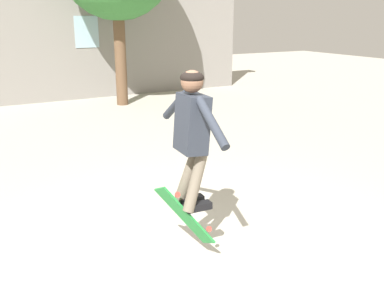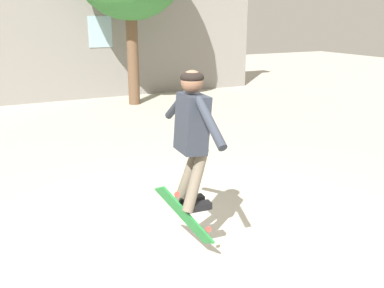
{
  "view_description": "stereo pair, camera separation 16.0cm",
  "coord_description": "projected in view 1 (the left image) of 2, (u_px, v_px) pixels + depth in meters",
  "views": [
    {
      "loc": [
        -2.0,
        -3.47,
        2.42
      ],
      "look_at": [
        -0.13,
        -0.05,
        1.25
      ],
      "focal_mm": 40.0,
      "sensor_mm": 36.0,
      "label": 1
    },
    {
      "loc": [
        -1.86,
        -3.54,
        2.42
      ],
      "look_at": [
        -0.13,
        -0.05,
        1.25
      ],
      "focal_mm": 40.0,
      "sensor_mm": 36.0,
      "label": 2
    }
  ],
  "objects": [
    {
      "name": "ground_plane",
      "position": [
        200.0,
        254.0,
        4.53
      ],
      "size": [
        40.0,
        40.0,
        0.0
      ],
      "primitive_type": "plane",
      "color": "#B2AD9E"
    },
    {
      "name": "skateboard_flipping",
      "position": [
        185.0,
        216.0,
        4.23
      ],
      "size": [
        0.47,
        0.44,
        0.69
      ],
      "rotation": [
        0.0,
        0.0,
        -0.5
      ],
      "color": "#237F38"
    },
    {
      "name": "building_backdrop",
      "position": [
        31.0,
        23.0,
        11.87
      ],
      "size": [
        13.94,
        0.52,
        5.23
      ],
      "color": "gray",
      "rests_on": "ground_plane"
    },
    {
      "name": "skater",
      "position": [
        192.0,
        129.0,
        4.03
      ],
      "size": [
        0.32,
        1.33,
        1.36
      ],
      "rotation": [
        0.0,
        0.0,
        -0.06
      ],
      "color": "#282D38"
    }
  ]
}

